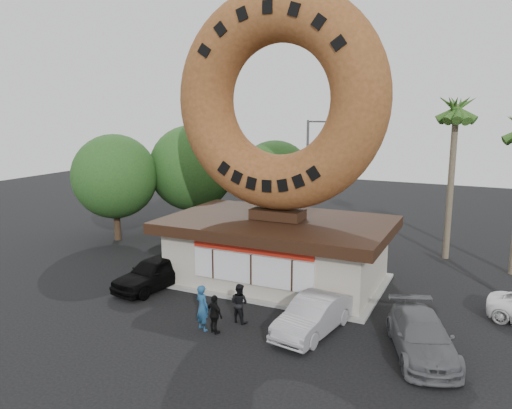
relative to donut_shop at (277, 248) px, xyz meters
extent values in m
plane|color=black|center=(0.00, -5.98, -1.77)|extent=(90.00, 90.00, 0.00)
cube|color=#C0B4A4|center=(0.00, 0.02, -0.27)|extent=(10.00, 6.00, 3.00)
cube|color=#999993|center=(0.00, 0.02, -1.69)|extent=(10.60, 6.60, 0.15)
cube|color=#3F3F3F|center=(0.00, 0.02, 1.28)|extent=(10.00, 6.00, 0.10)
cube|color=black|center=(0.00, 0.02, 1.23)|extent=(11.20, 7.20, 0.55)
cube|color=silver|center=(0.00, -3.03, -0.22)|extent=(6.00, 0.12, 1.40)
cube|color=red|center=(0.00, -3.05, 0.78)|extent=(6.00, 0.10, 0.45)
cube|color=black|center=(0.00, 0.02, 1.78)|extent=(2.60, 1.40, 0.50)
torus|color=#9A582C|center=(0.00, 0.02, 7.41)|extent=(10.76, 2.74, 10.76)
cylinder|color=#473321|center=(-9.50, 7.02, -0.12)|extent=(0.44, 0.44, 3.30)
sphere|color=#1B4D1E|center=(-9.50, 7.02, 2.88)|extent=(6.00, 6.00, 6.00)
cylinder|color=#473321|center=(-4.00, 9.02, -0.34)|extent=(0.44, 0.44, 2.86)
sphere|color=#1B4D1E|center=(-4.00, 9.02, 2.26)|extent=(5.20, 5.20, 5.20)
cylinder|color=#473321|center=(-13.00, 3.02, -0.23)|extent=(0.44, 0.44, 3.08)
sphere|color=#1B4D1E|center=(-13.00, 3.02, 2.57)|extent=(5.60, 5.60, 5.60)
cylinder|color=#726651|center=(7.50, 8.02, 2.73)|extent=(0.36, 0.36, 9.00)
cylinder|color=#59595E|center=(-2.00, 10.02, 2.23)|extent=(0.18, 0.18, 8.00)
cylinder|color=#59595E|center=(-1.10, 10.02, 6.13)|extent=(1.80, 0.12, 0.12)
cube|color=#59595E|center=(-0.20, 10.02, 6.08)|extent=(0.45, 0.20, 0.12)
imported|color=navy|center=(-0.49, -6.55, -0.83)|extent=(0.80, 0.67, 1.88)
imported|color=black|center=(0.51, -5.26, -0.93)|extent=(0.90, 0.76, 1.67)
imported|color=black|center=(0.12, -6.63, -0.97)|extent=(1.01, 0.72, 1.58)
imported|color=black|center=(-5.16, -3.46, -0.99)|extent=(2.53, 4.81, 1.56)
imported|color=#A3A2A7|center=(3.62, -4.91, -1.04)|extent=(2.24, 4.60, 1.45)
imported|color=slate|center=(7.76, -4.95, -1.06)|extent=(3.49, 5.25, 1.41)
camera|label=1|loc=(9.49, -22.63, 7.02)|focal=35.00mm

